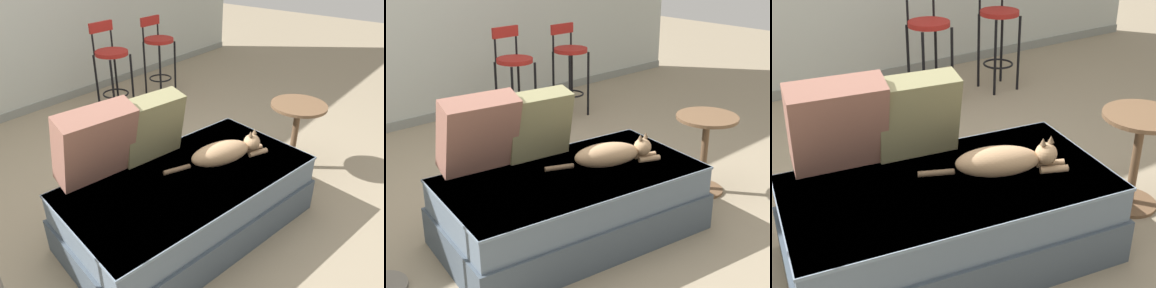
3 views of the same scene
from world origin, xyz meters
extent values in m
plane|color=gray|center=(0.00, 0.00, 0.00)|extent=(16.00, 16.00, 0.00)
cube|color=gray|center=(0.00, 2.20, 0.04)|extent=(8.00, 0.02, 0.09)
cube|color=#44505B|center=(0.00, -0.40, 0.12)|extent=(1.72, 1.10, 0.24)
cube|color=slate|center=(0.00, -0.40, 0.34)|extent=(1.67, 1.05, 0.19)
cube|color=slate|center=(0.00, -0.40, 0.43)|extent=(1.69, 1.06, 0.02)
cube|color=#936051|center=(-0.39, -0.01, 0.68)|extent=(0.50, 0.36, 0.49)
cube|color=#847F56|center=(0.01, -0.07, 0.66)|extent=(0.45, 0.29, 0.44)
ellipsoid|color=tan|center=(0.24, -0.47, 0.51)|extent=(0.45, 0.32, 0.15)
sphere|color=tan|center=(0.46, -0.57, 0.53)|extent=(0.11, 0.11, 0.11)
cone|color=brown|center=(0.43, -0.57, 0.60)|extent=(0.03, 0.03, 0.04)
cone|color=brown|center=(0.48, -0.57, 0.60)|extent=(0.03, 0.03, 0.04)
cylinder|color=tan|center=(0.48, -0.61, 0.46)|extent=(0.14, 0.09, 0.04)
cylinder|color=tan|center=(0.50, -0.55, 0.46)|extent=(0.14, 0.09, 0.04)
cylinder|color=brown|center=(-0.03, -0.32, 0.45)|extent=(0.18, 0.10, 0.03)
cylinder|color=black|center=(0.78, 1.28, 0.33)|extent=(0.02, 0.02, 0.67)
cylinder|color=black|center=(1.05, 1.28, 0.33)|extent=(0.02, 0.02, 0.67)
cylinder|color=black|center=(0.78, 1.54, 0.33)|extent=(0.02, 0.02, 0.67)
cylinder|color=black|center=(1.05, 1.54, 0.33)|extent=(0.02, 0.02, 0.67)
torus|color=black|center=(0.92, 1.41, 0.24)|extent=(0.28, 0.28, 0.02)
cylinder|color=maroon|center=(0.92, 1.41, 0.69)|extent=(0.34, 0.34, 0.04)
cylinder|color=black|center=(0.80, 1.54, 0.80)|extent=(0.02, 0.02, 0.27)
cylinder|color=black|center=(1.04, 1.54, 0.80)|extent=(0.02, 0.02, 0.27)
cylinder|color=black|center=(1.49, 1.28, 0.33)|extent=(0.02, 0.02, 0.67)
cylinder|color=black|center=(1.74, 1.28, 0.33)|extent=(0.02, 0.02, 0.67)
cylinder|color=black|center=(1.49, 1.54, 0.33)|extent=(0.02, 0.02, 0.67)
cylinder|color=black|center=(1.74, 1.54, 0.33)|extent=(0.02, 0.02, 0.67)
torus|color=black|center=(1.61, 1.41, 0.23)|extent=(0.27, 0.27, 0.02)
cylinder|color=maroon|center=(1.61, 1.41, 0.69)|extent=(0.34, 0.34, 0.04)
cylinder|color=black|center=(1.49, 1.54, 0.78)|extent=(0.02, 0.02, 0.22)
cylinder|color=brown|center=(1.14, -0.58, 0.28)|extent=(0.05, 0.05, 0.56)
cylinder|color=brown|center=(1.14, -0.58, 0.01)|extent=(0.32, 0.32, 0.02)
cylinder|color=brown|center=(1.14, -0.58, 0.57)|extent=(0.44, 0.44, 0.02)
camera|label=1|loc=(-1.49, -1.66, 1.75)|focal=35.00mm
camera|label=2|loc=(-1.96, -2.60, 1.79)|focal=50.00mm
camera|label=3|loc=(-1.14, -2.30, 1.76)|focal=50.00mm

